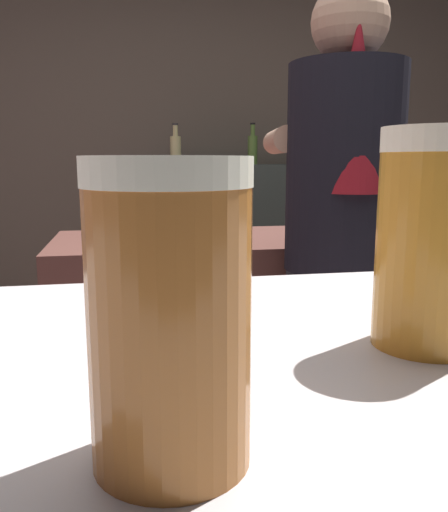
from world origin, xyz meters
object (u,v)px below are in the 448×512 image
bartender (342,237)px  bottle_soy (294,150)px  bottle_olive_oil (253,148)px  chefs_knife (368,234)px  bottle_hot_sauce (176,149)px  mixing_bowl (159,232)px  pint_glass_near (170,315)px  pint_glass_far (431,240)px

bartender → bottle_soy: 1.83m
bottle_olive_oil → bottle_soy: size_ratio=1.10×
chefs_knife → bottle_soy: bearing=70.5°
bartender → bottle_hot_sauce: bearing=19.8°
mixing_bowl → pint_glass_near: bearing=-93.3°
bartender → pint_glass_near: bartender is taller
pint_glass_near → bottle_olive_oil: (0.76, 2.99, 0.14)m
pint_glass_near → bottle_hot_sauce: bearing=84.5°
chefs_knife → bottle_olive_oil: bottle_olive_oil is taller
chefs_knife → bartender: bearing=-138.5°
pint_glass_far → bottle_hot_sauce: bearing=88.2°
bartender → mixing_bowl: size_ratio=10.58×
bartender → bottle_olive_oil: size_ratio=6.81×
bottle_hot_sauce → bottle_olive_oil: bearing=-2.3°
bartender → pint_glass_far: bearing=168.9°
bottle_soy → bottle_hot_sauce: 0.74m
pint_glass_near → bottle_hot_sauce: 3.03m
mixing_bowl → pint_glass_near: 1.73m
mixing_bowl → pint_glass_near: pint_glass_near is taller
chefs_knife → bottle_hot_sauce: (-0.61, 1.36, 0.35)m
bartender → bottle_olive_oil: 1.78m
pint_glass_near → bottle_soy: bearing=71.0°
chefs_knife → bottle_soy: (0.13, 1.35, 0.35)m
pint_glass_far → bottle_hot_sauce: bottle_hot_sauce is taller
mixing_bowl → pint_glass_near: size_ratio=1.19×
pint_glass_far → bottle_hot_sauce: size_ratio=0.64×
bartender → pint_glass_far: 1.22m
mixing_bowl → bottle_hot_sauce: size_ratio=0.66×
bartender → bottle_soy: bartender is taller
mixing_bowl → bottle_soy: bottle_soy is taller
bartender → pint_glass_near: size_ratio=12.58×
bartender → chefs_knife: bartender is taller
mixing_bowl → bottle_soy: size_ratio=0.70×
pint_glass_near → bottle_olive_oil: bottle_olive_oil is taller
pint_glass_near → pint_glass_far: size_ratio=0.86×
pint_glass_near → bottle_soy: 3.18m
chefs_knife → bottle_hot_sauce: bearing=100.2°
pint_glass_far → chefs_knife: bearing=65.5°
chefs_knife → bottle_olive_oil: size_ratio=0.96×
mixing_bowl → chefs_knife: 0.80m
bottle_olive_oil → pint_glass_near: bearing=-104.3°
mixing_bowl → pint_glass_near: (-0.10, -1.71, 0.19)m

